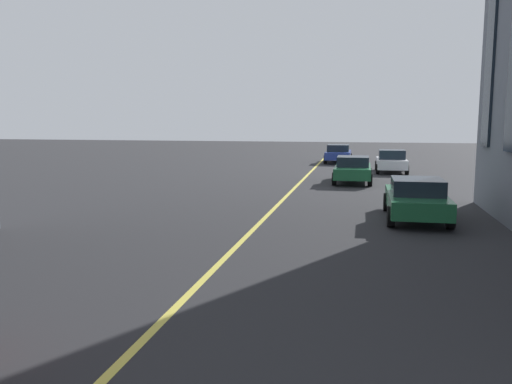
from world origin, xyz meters
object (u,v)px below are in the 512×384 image
at_px(car_white_far, 391,161).
at_px(car_green_near, 416,198).
at_px(car_blue_oncoming, 338,153).
at_px(car_green_parked_b, 353,169).

distance_m(car_white_far, car_green_near, 15.55).
bearing_deg(car_green_near, car_blue_oncoming, 9.07).
xyz_separation_m(car_green_parked_b, car_blue_oncoming, (12.39, 1.32, 0.00)).
bearing_deg(car_blue_oncoming, car_green_near, -170.93).
bearing_deg(car_white_far, car_green_near, 180.00).
bearing_deg(car_green_near, car_white_far, 0.00).
height_order(car_white_far, car_green_parked_b, car_white_far).
height_order(car_white_far, car_blue_oncoming, car_white_far).
xyz_separation_m(car_green_parked_b, car_green_near, (-9.83, -2.23, 0.00)).
bearing_deg(car_blue_oncoming, car_white_far, -152.00).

